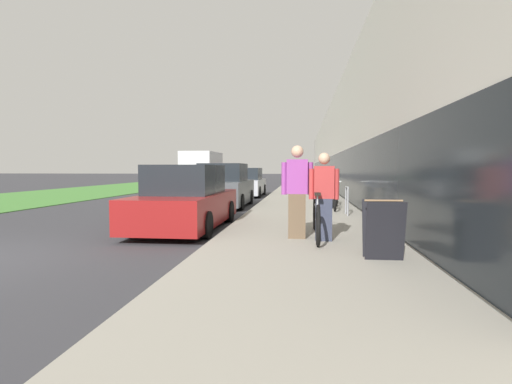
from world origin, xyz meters
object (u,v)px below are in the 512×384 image
at_px(parked_sedan_curbside, 186,200).
at_px(moving_truck, 204,170).
at_px(cruiser_bike_middle, 335,195).
at_px(vintage_roadster_curbside, 224,187).
at_px(sandwich_board_sign, 383,229).
at_px(bike_rack_hoop, 347,198).
at_px(cruiser_bike_nearest, 334,198).
at_px(tandem_bicycle, 316,217).
at_px(parked_sedan_far, 247,183).
at_px(person_bystander, 297,192).
at_px(person_rider, 324,197).

distance_m(parked_sedan_curbside, moving_truck, 22.93).
relative_size(cruiser_bike_middle, vintage_roadster_curbside, 0.41).
xyz_separation_m(sandwich_board_sign, parked_sedan_curbside, (-4.11, 3.51, 0.12)).
relative_size(bike_rack_hoop, cruiser_bike_middle, 0.48).
bearing_deg(cruiser_bike_nearest, moving_truck, 116.05).
height_order(cruiser_bike_nearest, cruiser_bike_middle, cruiser_bike_nearest).
relative_size(vintage_roadster_curbside, moving_truck, 0.67).
distance_m(bike_rack_hoop, cruiser_bike_nearest, 1.46).
height_order(tandem_bicycle, parked_sedan_curbside, parked_sedan_curbside).
bearing_deg(vintage_roadster_curbside, parked_sedan_far, 89.15).
bearing_deg(cruiser_bike_nearest, parked_sedan_curbside, -136.75).
relative_size(person_bystander, bike_rack_hoop, 2.15).
bearing_deg(moving_truck, person_bystander, -71.73).
bearing_deg(bike_rack_hoop, parked_sedan_curbside, -151.66).
distance_m(cruiser_bike_middle, parked_sedan_far, 7.48).
height_order(cruiser_bike_middle, parked_sedan_curbside, parked_sedan_curbside).
relative_size(person_bystander, cruiser_bike_nearest, 1.00).
distance_m(tandem_bicycle, person_rider, 0.57).
distance_m(person_rider, cruiser_bike_nearest, 5.80).
xyz_separation_m(person_bystander, cruiser_bike_middle, (1.35, 7.63, -0.54)).
relative_size(person_bystander, vintage_roadster_curbside, 0.42).
height_order(person_rider, parked_sedan_curbside, person_rider).
bearing_deg(person_bystander, parked_sedan_curbside, 146.44).
height_order(parked_sedan_curbside, moving_truck, moving_truck).
bearing_deg(parked_sedan_curbside, cruiser_bike_middle, 54.38).
relative_size(parked_sedan_curbside, parked_sedan_far, 1.03).
bearing_deg(parked_sedan_far, parked_sedan_curbside, -89.42).
bearing_deg(parked_sedan_curbside, sandwich_board_sign, -40.52).
bearing_deg(moving_truck, tandem_bicycle, -70.83).
height_order(tandem_bicycle, person_bystander, person_bystander).
height_order(person_bystander, cruiser_bike_middle, person_bystander).
bearing_deg(tandem_bicycle, parked_sedan_curbside, 151.47).
xyz_separation_m(cruiser_bike_nearest, moving_truck, (-9.11, 18.64, 0.90)).
xyz_separation_m(cruiser_bike_middle, moving_truck, (-9.33, 16.54, 0.92)).
bearing_deg(moving_truck, cruiser_bike_middle, -60.57).
distance_m(tandem_bicycle, cruiser_bike_nearest, 5.46).
height_order(cruiser_bike_nearest, moving_truck, moving_truck).
xyz_separation_m(cruiser_bike_nearest, vintage_roadster_curbside, (-4.13, 2.13, 0.23)).
bearing_deg(cruiser_bike_nearest, bike_rack_hoop, -79.14).
xyz_separation_m(cruiser_bike_middle, vintage_roadster_curbside, (-4.35, 0.04, 0.25)).
bearing_deg(parked_sedan_curbside, person_bystander, -33.56).
relative_size(person_bystander, parked_sedan_far, 0.41).
bearing_deg(cruiser_bike_middle, sandwich_board_sign, -90.19).
xyz_separation_m(tandem_bicycle, person_rider, (0.13, -0.34, 0.44)).
relative_size(person_rider, vintage_roadster_curbside, 0.38).
relative_size(tandem_bicycle, parked_sedan_curbside, 0.59).
relative_size(tandem_bicycle, person_rider, 1.61).
relative_size(person_bystander, parked_sedan_curbside, 0.40).
xyz_separation_m(person_rider, cruiser_bike_nearest, (0.62, 5.74, -0.45)).
distance_m(cruiser_bike_middle, sandwich_board_sign, 9.29).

